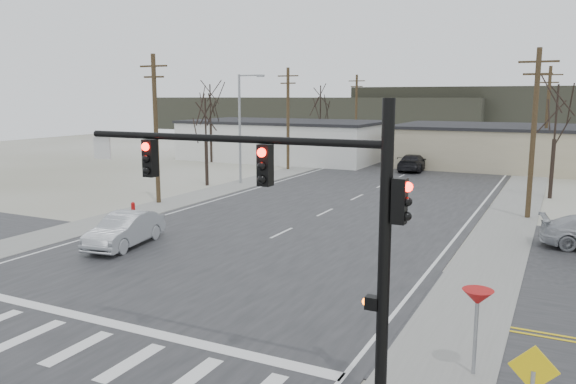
% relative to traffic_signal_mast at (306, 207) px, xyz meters
% --- Properties ---
extents(ground, '(140.00, 140.00, 0.00)m').
position_rel_traffic_signal_mast_xyz_m(ground, '(-7.89, 6.20, -4.67)').
color(ground, silver).
rests_on(ground, ground).
extents(main_road, '(18.00, 110.00, 0.05)m').
position_rel_traffic_signal_mast_xyz_m(main_road, '(-7.89, 21.20, -4.65)').
color(main_road, '#232325').
rests_on(main_road, ground).
extents(cross_road, '(90.00, 10.00, 0.04)m').
position_rel_traffic_signal_mast_xyz_m(cross_road, '(-7.89, 6.20, -4.65)').
color(cross_road, '#232325').
rests_on(cross_road, ground).
extents(sidewalk_left, '(3.00, 90.00, 0.06)m').
position_rel_traffic_signal_mast_xyz_m(sidewalk_left, '(-18.49, 26.20, -4.64)').
color(sidewalk_left, gray).
rests_on(sidewalk_left, ground).
extents(sidewalk_right, '(3.00, 90.00, 0.06)m').
position_rel_traffic_signal_mast_xyz_m(sidewalk_right, '(2.71, 26.20, -4.64)').
color(sidewalk_right, gray).
rests_on(sidewalk_right, ground).
extents(traffic_signal_mast, '(8.95, 0.43, 7.20)m').
position_rel_traffic_signal_mast_xyz_m(traffic_signal_mast, '(0.00, 0.00, 0.00)').
color(traffic_signal_mast, black).
rests_on(traffic_signal_mast, ground).
extents(fire_hydrant, '(0.24, 0.24, 0.87)m').
position_rel_traffic_signal_mast_xyz_m(fire_hydrant, '(-18.09, 14.20, -4.22)').
color(fire_hydrant, '#A50C0C').
rests_on(fire_hydrant, ground).
extents(yield_sign, '(0.80, 0.80, 2.35)m').
position_rel_traffic_signal_mast_xyz_m(yield_sign, '(3.61, 2.70, -2.61)').
color(yield_sign, gray).
rests_on(yield_sign, ground).
extents(building_left_far, '(22.30, 12.30, 4.50)m').
position_rel_traffic_signal_mast_xyz_m(building_left_far, '(-23.89, 46.20, -2.42)').
color(building_left_far, silver).
rests_on(building_left_far, ground).
extents(building_right_far, '(26.30, 14.30, 4.30)m').
position_rel_traffic_signal_mast_xyz_m(building_right_far, '(2.11, 50.20, -2.52)').
color(building_right_far, '#B6AA8B').
rests_on(building_right_far, ground).
extents(upole_left_b, '(2.20, 0.30, 10.00)m').
position_rel_traffic_signal_mast_xyz_m(upole_left_b, '(-19.39, 18.20, 0.55)').
color(upole_left_b, '#483621').
rests_on(upole_left_b, ground).
extents(upole_left_c, '(2.20, 0.30, 10.00)m').
position_rel_traffic_signal_mast_xyz_m(upole_left_c, '(-19.39, 38.20, 0.55)').
color(upole_left_c, '#483621').
rests_on(upole_left_c, ground).
extents(upole_left_d, '(2.20, 0.30, 10.00)m').
position_rel_traffic_signal_mast_xyz_m(upole_left_d, '(-19.39, 58.20, 0.55)').
color(upole_left_d, '#483621').
rests_on(upole_left_d, ground).
extents(upole_right_a, '(2.20, 0.30, 10.00)m').
position_rel_traffic_signal_mast_xyz_m(upole_right_a, '(3.61, 24.20, 0.55)').
color(upole_right_a, '#483621').
rests_on(upole_right_a, ground).
extents(upole_right_b, '(2.20, 0.30, 10.00)m').
position_rel_traffic_signal_mast_xyz_m(upole_right_b, '(3.61, 46.20, 0.55)').
color(upole_right_b, '#483621').
rests_on(upole_right_b, ground).
extents(streetlight_main, '(2.40, 0.25, 9.00)m').
position_rel_traffic_signal_mast_xyz_m(streetlight_main, '(-18.69, 28.20, 0.41)').
color(streetlight_main, gray).
rests_on(streetlight_main, ground).
extents(tree_left_near, '(3.30, 3.30, 7.35)m').
position_rel_traffic_signal_mast_xyz_m(tree_left_near, '(-20.89, 26.20, 0.55)').
color(tree_left_near, black).
rests_on(tree_left_near, ground).
extents(tree_right_mid, '(3.74, 3.74, 8.33)m').
position_rel_traffic_signal_mast_xyz_m(tree_right_mid, '(4.61, 32.20, 1.26)').
color(tree_right_mid, black).
rests_on(tree_right_mid, ground).
extents(tree_left_far, '(3.96, 3.96, 8.82)m').
position_rel_traffic_signal_mast_xyz_m(tree_left_far, '(-21.89, 52.20, 1.61)').
color(tree_left_far, black).
rests_on(tree_left_far, ground).
extents(tree_left_mid, '(3.96, 3.96, 8.82)m').
position_rel_traffic_signal_mast_xyz_m(tree_left_mid, '(-29.89, 40.20, 1.61)').
color(tree_left_mid, black).
rests_on(tree_left_mid, ground).
extents(hill_left, '(70.00, 18.00, 7.00)m').
position_rel_traffic_signal_mast_xyz_m(hill_left, '(-42.89, 98.20, -1.17)').
color(hill_left, '#333026').
rests_on(hill_left, ground).
extents(sedan_crossing, '(2.48, 5.10, 1.61)m').
position_rel_traffic_signal_mast_xyz_m(sedan_crossing, '(-13.53, 8.51, -3.82)').
color(sedan_crossing, '#999DA3').
rests_on(sedan_crossing, main_road).
extents(car_far_a, '(2.51, 5.69, 1.63)m').
position_rel_traffic_signal_mast_xyz_m(car_far_a, '(-7.86, 42.47, -3.82)').
color(car_far_a, black).
rests_on(car_far_a, main_road).
extents(car_far_b, '(2.21, 4.73, 1.57)m').
position_rel_traffic_signal_mast_xyz_m(car_far_b, '(-12.63, 66.46, -3.84)').
color(car_far_b, black).
rests_on(car_far_b, main_road).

